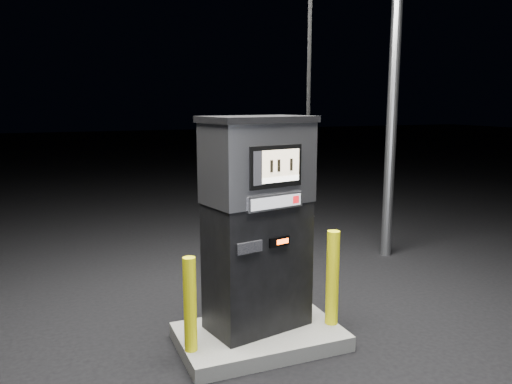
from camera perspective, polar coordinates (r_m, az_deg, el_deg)
name	(u,v)px	position (r m, az deg, el deg)	size (l,w,h in m)	color
ground	(260,344)	(5.22, 0.41, -16.93)	(80.00, 80.00, 0.00)	black
pump_island	(260,337)	(5.19, 0.41, -16.20)	(1.60, 1.00, 0.15)	slate
fuel_dispenser	(258,222)	(4.89, 0.22, -3.42)	(1.21, 0.83, 4.37)	black
bollard_left	(190,304)	(4.64, -7.55, -12.63)	(0.12, 0.12, 0.88)	#FFF80E
bollard_right	(332,278)	(5.17, 8.72, -9.67)	(0.13, 0.13, 0.97)	#FFF80E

